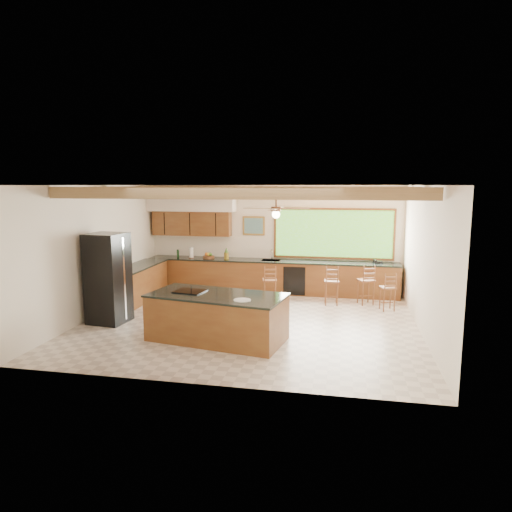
# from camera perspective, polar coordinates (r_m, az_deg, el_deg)

# --- Properties ---
(ground) EXTENTS (7.20, 7.20, 0.00)m
(ground) POSITION_cam_1_polar(r_m,az_deg,el_deg) (10.19, -0.81, -8.28)
(ground) COLOR beige
(ground) RESTS_ON ground
(room_shell) EXTENTS (7.27, 6.54, 3.02)m
(room_shell) POSITION_cam_1_polar(r_m,az_deg,el_deg) (10.44, -1.01, 4.52)
(room_shell) COLOR white
(room_shell) RESTS_ON ground
(counter_run) EXTENTS (7.12, 3.10, 1.25)m
(counter_run) POSITION_cam_1_polar(r_m,az_deg,el_deg) (12.63, -2.11, -2.73)
(counter_run) COLOR brown
(counter_run) RESTS_ON ground
(island) EXTENTS (2.80, 1.67, 0.93)m
(island) POSITION_cam_1_polar(r_m,az_deg,el_deg) (9.00, -4.90, -7.60)
(island) COLOR brown
(island) RESTS_ON ground
(refrigerator) EXTENTS (0.84, 0.82, 1.97)m
(refrigerator) POSITION_cam_1_polar(r_m,az_deg,el_deg) (10.49, -18.02, -2.66)
(refrigerator) COLOR black
(refrigerator) RESTS_ON ground
(bar_stool_a) EXTENTS (0.42, 0.42, 0.98)m
(bar_stool_a) POSITION_cam_1_polar(r_m,az_deg,el_deg) (11.65, 1.68, -3.13)
(bar_stool_a) COLOR brown
(bar_stool_a) RESTS_ON ground
(bar_stool_b) EXTENTS (0.39, 0.39, 1.01)m
(bar_stool_b) POSITION_cam_1_polar(r_m,az_deg,el_deg) (11.61, 9.42, -3.22)
(bar_stool_b) COLOR brown
(bar_stool_b) RESTS_ON ground
(bar_stool_c) EXTENTS (0.42, 0.42, 0.93)m
(bar_stool_c) POSITION_cam_1_polar(r_m,az_deg,el_deg) (11.39, 16.16, -3.91)
(bar_stool_c) COLOR brown
(bar_stool_c) RESTS_ON ground
(bar_stool_d) EXTENTS (0.49, 0.49, 1.03)m
(bar_stool_d) POSITION_cam_1_polar(r_m,az_deg,el_deg) (11.81, 13.60, -3.07)
(bar_stool_d) COLOR brown
(bar_stool_d) RESTS_ON ground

